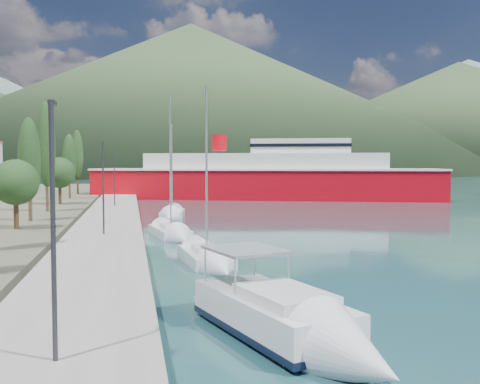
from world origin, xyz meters
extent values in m
plane|color=#204B4F|center=(0.00, 120.00, 0.00)|extent=(1400.00, 1400.00, 0.00)
cube|color=gray|center=(-9.00, 26.00, 0.40)|extent=(5.00, 88.00, 0.80)
cone|color=slate|center=(80.00, 680.00, 90.00)|extent=(760.00, 760.00, 180.00)
cone|color=slate|center=(420.00, 600.00, 70.00)|extent=(640.00, 640.00, 140.00)
cone|color=#364C2D|center=(40.00, 400.00, 57.50)|extent=(480.00, 480.00, 115.00)
cone|color=#364C2D|center=(260.00, 380.00, 45.00)|extent=(420.00, 420.00, 90.00)
cylinder|color=#47301E|center=(-15.35, 19.49, 1.73)|extent=(0.36, 0.36, 2.06)
sphere|color=#213D1B|center=(-15.35, 19.49, 4.08)|extent=(3.30, 3.30, 3.30)
cylinder|color=#47301E|center=(-15.35, 25.02, 1.64)|extent=(0.30, 0.30, 1.87)
ellipsoid|color=#213D1B|center=(-15.35, 25.02, 5.89)|extent=(1.80, 1.80, 6.64)
cylinder|color=#47301E|center=(-15.35, 34.12, 1.89)|extent=(0.30, 0.30, 2.38)
ellipsoid|color=#213D1B|center=(-15.35, 34.12, 7.31)|extent=(1.80, 1.80, 8.45)
cylinder|color=#47301E|center=(-15.35, 43.89, 1.82)|extent=(0.36, 0.36, 2.24)
sphere|color=#213D1B|center=(-15.35, 43.89, 4.38)|extent=(3.59, 3.59, 3.59)
cylinder|color=#47301E|center=(-15.35, 53.99, 1.66)|extent=(0.30, 0.30, 1.92)
ellipsoid|color=#213D1B|center=(-15.35, 53.99, 6.02)|extent=(1.80, 1.80, 6.80)
cylinder|color=#47301E|center=(-15.35, 65.19, 1.80)|extent=(0.30, 0.30, 2.20)
ellipsoid|color=#213D1B|center=(-15.35, 65.19, 6.80)|extent=(1.80, 1.80, 7.80)
cylinder|color=#2D2D33|center=(-9.00, -8.45, 3.80)|extent=(0.12, 0.12, 6.00)
cube|color=#2D2D33|center=(-9.00, -8.20, 6.80)|extent=(0.15, 0.50, 0.12)
cylinder|color=#2D2D33|center=(-9.00, 14.51, 3.80)|extent=(0.12, 0.12, 6.00)
cube|color=#2D2D33|center=(-9.00, 14.76, 6.80)|extent=(0.15, 0.50, 0.12)
cylinder|color=#2D2D33|center=(-9.00, 39.06, 3.80)|extent=(0.12, 0.12, 6.00)
cube|color=#2D2D33|center=(-9.00, 39.31, 6.80)|extent=(0.15, 0.50, 0.12)
cube|color=black|center=(-2.92, -5.21, -0.05)|extent=(3.86, 6.42, 0.68)
cube|color=silver|center=(-2.92, -5.21, 0.72)|extent=(4.18, 6.78, 1.06)
cube|color=black|center=(-2.92, -5.21, 0.24)|extent=(4.25, 6.87, 0.21)
cube|color=silver|center=(-2.70, -5.95, 1.40)|extent=(2.79, 3.53, 0.39)
cube|color=slate|center=(-3.40, -3.58, 2.46)|extent=(2.86, 3.14, 0.10)
cone|color=silver|center=(-1.79, -9.07, 0.53)|extent=(3.28, 3.67, 2.51)
cube|color=silver|center=(-3.27, 7.49, 0.23)|extent=(2.62, 5.43, 0.84)
cube|color=silver|center=(-3.24, 7.14, 0.79)|extent=(1.48, 2.21, 0.33)
cylinder|color=silver|center=(-3.24, 7.14, 5.09)|extent=(0.12, 0.12, 8.87)
cone|color=silver|center=(-2.96, 4.14, 0.23)|extent=(2.36, 2.64, 2.15)
cube|color=silver|center=(-4.41, 18.76, 0.23)|extent=(2.95, 6.07, 0.82)
cube|color=silver|center=(-4.35, 18.38, 0.78)|extent=(1.60, 2.49, 0.32)
cylinder|color=silver|center=(-4.35, 18.38, 5.66)|extent=(0.12, 0.12, 10.04)
cone|color=silver|center=(-3.85, 15.08, 0.23)|extent=(2.48, 3.00, 2.10)
cube|color=silver|center=(-3.11, 33.14, 0.24)|extent=(3.00, 5.37, 0.87)
cube|color=silver|center=(-3.16, 32.81, 0.82)|extent=(1.64, 2.22, 0.34)
cylinder|color=silver|center=(-3.16, 32.81, 5.03)|extent=(0.12, 0.12, 8.71)
cone|color=silver|center=(-3.62, 29.94, 0.24)|extent=(2.57, 2.69, 2.22)
cube|color=#BD0613|center=(13.29, 59.30, 2.00)|extent=(53.38, 27.70, 5.09)
cube|color=silver|center=(13.29, 59.30, 4.55)|extent=(53.84, 28.13, 0.27)
cube|color=silver|center=(13.29, 59.30, 5.64)|extent=(37.34, 20.56, 2.73)
cube|color=silver|center=(18.44, 57.50, 8.09)|extent=(16.17, 11.26, 2.18)
cylinder|color=#BD0613|center=(6.42, 61.70, 8.73)|extent=(2.36, 2.36, 2.55)
camera|label=1|loc=(-7.23, -21.31, 5.39)|focal=40.00mm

